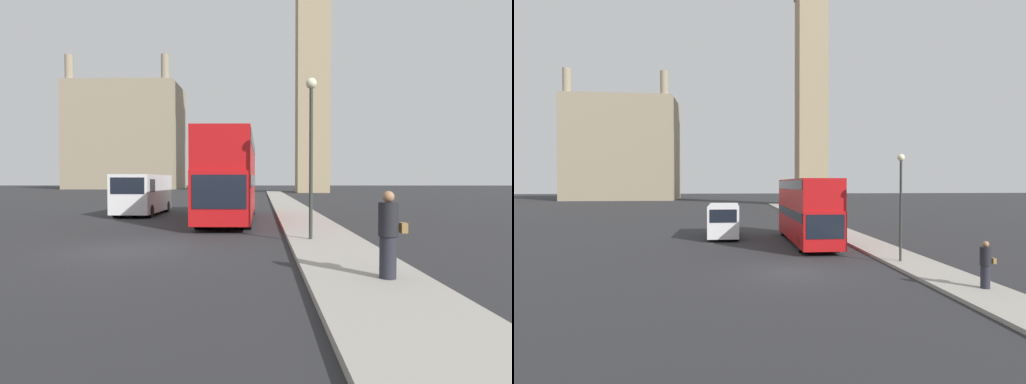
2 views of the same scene
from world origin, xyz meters
The scene contains 8 objects.
ground_plane centered at (0.00, 0.00, 0.00)m, with size 300.00×300.00×0.00m, color #28282B.
sidewalk_strip centered at (6.26, 0.00, 0.07)m, with size 2.52×120.00×0.15m.
clock_tower centered at (12.80, 56.89, 28.63)m, with size 5.78×5.95×55.78m.
building_block_distant centered at (-29.04, 86.53, 12.72)m, with size 26.10×15.66×30.89m.
red_double_decker_bus centered at (2.47, 8.78, 2.39)m, with size 2.45×10.64×4.30m.
white_van centered at (-3.11, 12.24, 1.31)m, with size 2.19×5.84×2.43m.
pedestrian centered at (6.63, -3.99, 1.02)m, with size 0.55×0.39×1.74m.
street_lamp centered at (5.74, 1.31, 3.68)m, with size 0.36×0.36×5.31m.
Camera 1 is at (4.11, -11.90, 2.10)m, focal length 28.00 mm.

